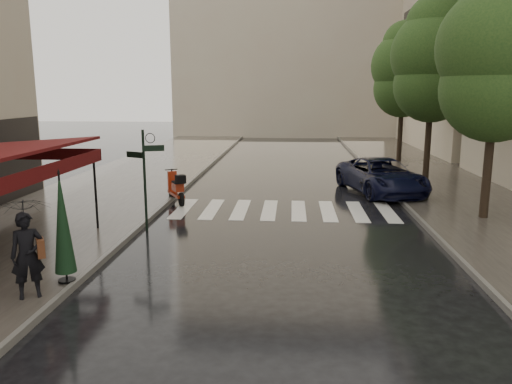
# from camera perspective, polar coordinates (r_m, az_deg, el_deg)

# --- Properties ---
(ground) EXTENTS (120.00, 120.00, 0.00)m
(ground) POSITION_cam_1_polar(r_m,az_deg,el_deg) (12.72, -10.92, -8.11)
(ground) COLOR black
(ground) RESTS_ON ground
(sidewalk_near) EXTENTS (6.00, 60.00, 0.12)m
(sidewalk_near) POSITION_cam_1_polar(r_m,az_deg,el_deg) (25.14, -13.84, 1.55)
(sidewalk_near) COLOR #38332D
(sidewalk_near) RESTS_ON ground
(sidewalk_far) EXTENTS (5.50, 60.00, 0.12)m
(sidewalk_far) POSITION_cam_1_polar(r_m,az_deg,el_deg) (24.93, 20.43, 1.08)
(sidewalk_far) COLOR #38332D
(sidewalk_far) RESTS_ON ground
(curb_near) EXTENTS (0.12, 60.00, 0.16)m
(curb_near) POSITION_cam_1_polar(r_m,az_deg,el_deg) (24.37, -7.00, 1.53)
(curb_near) COLOR #595651
(curb_near) RESTS_ON ground
(curb_far) EXTENTS (0.12, 60.00, 0.16)m
(curb_far) POSITION_cam_1_polar(r_m,az_deg,el_deg) (24.29, 14.08, 1.24)
(curb_far) COLOR #595651
(curb_far) RESTS_ON ground
(crosswalk) EXTENTS (7.85, 3.20, 0.01)m
(crosswalk) POSITION_cam_1_polar(r_m,az_deg,el_deg) (18.06, 3.22, -2.08)
(crosswalk) COLOR silver
(crosswalk) RESTS_ON ground
(signpost) EXTENTS (1.17, 0.29, 3.10)m
(signpost) POSITION_cam_1_polar(r_m,az_deg,el_deg) (15.40, -12.61, 2.26)
(signpost) COLOR black
(signpost) RESTS_ON ground
(haussmann_far) EXTENTS (8.00, 16.00, 18.50)m
(haussmann_far) POSITION_cam_1_polar(r_m,az_deg,el_deg) (40.16, 24.61, 17.59)
(haussmann_far) COLOR tan
(haussmann_far) RESTS_ON ground
(backdrop_building) EXTENTS (22.00, 6.00, 20.00)m
(backdrop_building) POSITION_cam_1_polar(r_m,az_deg,el_deg) (49.91, 4.03, 17.99)
(backdrop_building) COLOR tan
(backdrop_building) RESTS_ON ground
(tree_near) EXTENTS (3.80, 3.80, 7.99)m
(tree_near) POSITION_cam_1_polar(r_m,az_deg,el_deg) (17.79, 25.92, 13.88)
(tree_near) COLOR black
(tree_near) RESTS_ON sidewalk_far
(tree_mid) EXTENTS (3.80, 3.80, 8.34)m
(tree_mid) POSITION_cam_1_polar(r_m,az_deg,el_deg) (24.43, 19.60, 13.99)
(tree_mid) COLOR black
(tree_mid) RESTS_ON sidewalk_far
(tree_far) EXTENTS (3.80, 3.80, 8.16)m
(tree_far) POSITION_cam_1_polar(r_m,az_deg,el_deg) (31.27, 16.52, 13.20)
(tree_far) COLOR black
(tree_far) RESTS_ON sidewalk_far
(pedestrian_with_umbrella) EXTENTS (1.44, 1.45, 2.50)m
(pedestrian_with_umbrella) POSITION_cam_1_polar(r_m,az_deg,el_deg) (10.79, -24.98, -2.62)
(pedestrian_with_umbrella) COLOR black
(pedestrian_with_umbrella) RESTS_ON sidewalk_near
(scooter) EXTENTS (1.07, 1.69, 1.23)m
(scooter) POSITION_cam_1_polar(r_m,az_deg,el_deg) (19.30, -9.07, 0.39)
(scooter) COLOR black
(scooter) RESTS_ON ground
(parked_car) EXTENTS (3.68, 5.70, 1.46)m
(parked_car) POSITION_cam_1_polar(r_m,az_deg,el_deg) (21.63, 14.12, 1.79)
(parked_car) COLOR black
(parked_car) RESTS_ON ground
(parasol_back) EXTENTS (0.46, 0.46, 2.45)m
(parasol_back) POSITION_cam_1_polar(r_m,az_deg,el_deg) (11.46, -21.24, -3.34)
(parasol_back) COLOR black
(parasol_back) RESTS_ON sidewalk_near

